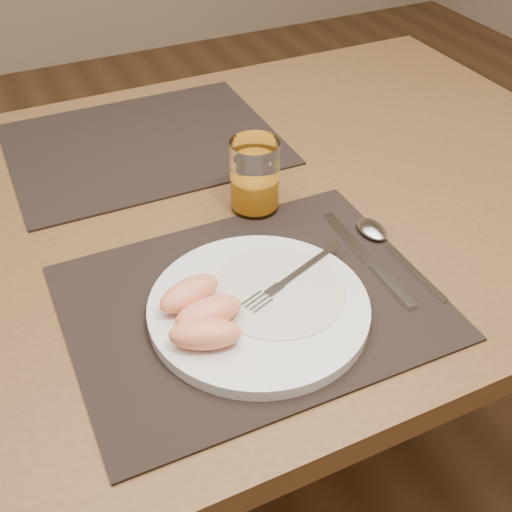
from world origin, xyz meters
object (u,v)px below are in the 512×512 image
object	(u,v)px
spoon	(378,235)
juice_glass	(255,179)
knife	(373,265)
placemat_near	(251,302)
placemat_far	(144,144)
plate	(259,308)
fork	(287,281)
table	(208,250)

from	to	relation	value
spoon	juice_glass	world-z (taller)	juice_glass
knife	juice_glass	distance (m)	0.22
placemat_near	knife	size ratio (longest dim) A/B	2.04
placemat_near	placemat_far	bearing A→B (deg)	89.94
placemat_far	spoon	size ratio (longest dim) A/B	2.35
plate	fork	size ratio (longest dim) A/B	1.60
placemat_near	knife	xyz separation A→B (m)	(0.18, -0.01, 0.00)
placemat_far	knife	world-z (taller)	knife
fork	juice_glass	bearing A→B (deg)	76.74
table	spoon	xyz separation A→B (m)	(0.19, -0.18, 0.09)
knife	spoon	xyz separation A→B (m)	(0.04, 0.05, 0.00)
placemat_near	juice_glass	xyz separation A→B (m)	(0.09, 0.18, 0.05)
knife	spoon	distance (m)	0.06
table	knife	size ratio (longest dim) A/B	6.36
plate	table	bearing A→B (deg)	83.70
placemat_near	knife	world-z (taller)	knife
fork	spoon	size ratio (longest dim) A/B	0.88
plate	fork	bearing A→B (deg)	21.25
placemat_far	plate	distance (m)	0.46
spoon	table	bearing A→B (deg)	136.24
table	spoon	bearing A→B (deg)	-43.76
plate	juice_glass	distance (m)	0.23
placemat_far	knife	bearing A→B (deg)	-68.78
placemat_near	plate	world-z (taller)	plate
plate	knife	world-z (taller)	plate
knife	table	bearing A→B (deg)	122.94
table	juice_glass	bearing A→B (deg)	-28.51
knife	placemat_near	bearing A→B (deg)	176.77
fork	spoon	bearing A→B (deg)	14.81
placemat_near	table	bearing A→B (deg)	83.21
fork	knife	world-z (taller)	fork
table	spoon	distance (m)	0.28
table	placemat_near	xyz separation A→B (m)	(-0.03, -0.22, 0.09)
spoon	juice_glass	bearing A→B (deg)	130.25
juice_glass	placemat_near	bearing A→B (deg)	-116.62
fork	spoon	distance (m)	0.17
placemat_far	fork	world-z (taller)	fork
placemat_far	plate	size ratio (longest dim) A/B	1.67
fork	placemat_near	bearing A→B (deg)	174.49
fork	plate	bearing A→B (deg)	-158.75
placemat_near	spoon	distance (m)	0.22
table	placemat_far	size ratio (longest dim) A/B	3.11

